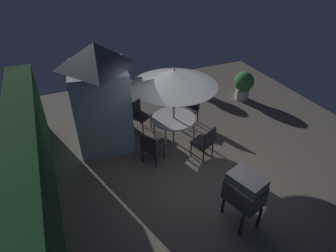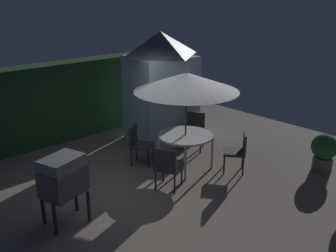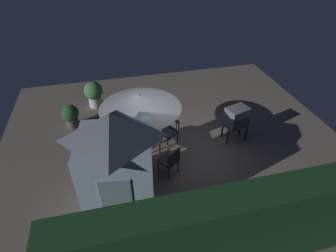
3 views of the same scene
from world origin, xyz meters
The scene contains 12 objects.
ground_plane centered at (0.00, 0.00, 0.00)m, with size 11.00×11.00×0.00m, color #6B6056.
hedge_backdrop centered at (0.00, 3.50, 1.02)m, with size 6.47×0.64×2.03m.
garden_shed centered at (1.86, 1.67, 1.44)m, with size 1.81×1.70×2.82m.
patio_table centered at (1.06, -0.04, 0.72)m, with size 1.19×1.19×0.79m.
patio_umbrella centered at (1.06, -0.04, 1.96)m, with size 2.21×2.21×2.21m.
bbq_grill centered at (-1.93, -0.18, 0.85)m, with size 0.81×0.68×1.20m.
chair_near_shed centered at (0.10, -0.50, 0.52)m, with size 0.62×0.61×0.90m.
chair_far_side centered at (1.77, -0.94, 0.52)m, with size 0.65×0.65×0.90m.
chair_toward_hedge centered at (2.06, 0.63, 0.52)m, with size 0.64×0.64×0.90m.
chair_toward_house centered at (0.44, 0.84, 0.52)m, with size 0.64×0.64×0.90m.
potted_plant_by_shed centered at (2.40, -3.33, 0.57)m, with size 0.69×0.69×1.02m.
potted_plant_by_grill centered at (3.21, -2.16, 0.46)m, with size 0.57×0.57×0.83m.
Camera 1 is at (-4.84, 2.68, 4.88)m, focal length 30.40 mm.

